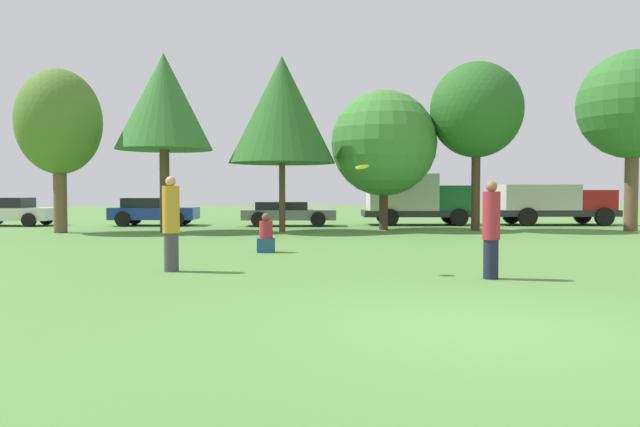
# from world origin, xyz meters

# --- Properties ---
(ground_plane) EXTENTS (120.00, 120.00, 0.00)m
(ground_plane) POSITION_xyz_m (0.00, 0.00, 0.00)
(ground_plane) COLOR #54843D
(person_thrower) EXTENTS (0.34, 0.34, 1.93)m
(person_thrower) POSITION_xyz_m (-4.53, 5.29, 0.97)
(person_thrower) COLOR #3F3F47
(person_thrower) RESTS_ON ground
(person_catcher) EXTENTS (0.32, 0.32, 1.81)m
(person_catcher) POSITION_xyz_m (1.56, 3.84, 0.92)
(person_catcher) COLOR #191E33
(person_catcher) RESTS_ON ground
(frisbee) EXTENTS (0.27, 0.26, 0.11)m
(frisbee) POSITION_xyz_m (-0.73, 4.70, 2.10)
(frisbee) COLOR yellow
(bystander_sitting) EXTENTS (0.47, 0.39, 1.05)m
(bystander_sitting) POSITION_xyz_m (-2.70, 8.97, 0.42)
(bystander_sitting) COLOR navy
(bystander_sitting) RESTS_ON ground
(tree_0) EXTENTS (3.23, 3.23, 6.36)m
(tree_0) POSITION_xyz_m (-10.88, 17.01, 4.27)
(tree_0) COLOR brown
(tree_0) RESTS_ON ground
(tree_1) EXTENTS (3.83, 3.83, 7.10)m
(tree_1) POSITION_xyz_m (-6.91, 17.25, 5.15)
(tree_1) COLOR brown
(tree_1) RESTS_ON ground
(tree_2) EXTENTS (4.24, 4.24, 6.98)m
(tree_2) POSITION_xyz_m (-2.24, 16.95, 4.85)
(tree_2) COLOR brown
(tree_2) RESTS_ON ground
(tree_3) EXTENTS (4.40, 4.40, 5.83)m
(tree_3) POSITION_xyz_m (2.00, 17.85, 3.62)
(tree_3) COLOR #473323
(tree_3) RESTS_ON ground
(tree_4) EXTENTS (3.78, 3.78, 6.93)m
(tree_4) POSITION_xyz_m (5.75, 17.31, 4.95)
(tree_4) COLOR #473323
(tree_4) RESTS_ON ground
(tree_5) EXTENTS (4.36, 4.36, 7.31)m
(tree_5) POSITION_xyz_m (11.96, 16.52, 5.09)
(tree_5) COLOR brown
(tree_5) RESTS_ON ground
(parked_car_white) EXTENTS (3.93, 2.17, 1.32)m
(parked_car_white) POSITION_xyz_m (-14.95, 22.01, 0.68)
(parked_car_white) COLOR silver
(parked_car_white) RESTS_ON ground
(parked_car_blue) EXTENTS (4.02, 2.23, 1.31)m
(parked_car_blue) POSITION_xyz_m (-8.31, 21.79, 0.69)
(parked_car_blue) COLOR #1E389E
(parked_car_blue) RESTS_ON ground
(parked_car_grey) EXTENTS (4.41, 2.13, 1.13)m
(parked_car_grey) POSITION_xyz_m (-1.99, 21.04, 0.62)
(parked_car_grey) COLOR slate
(parked_car_grey) RESTS_ON ground
(delivery_truck_green) EXTENTS (5.31, 2.48, 2.45)m
(delivery_truck_green) POSITION_xyz_m (4.16, 21.55, 1.31)
(delivery_truck_green) COLOR #2D2D33
(delivery_truck_green) RESTS_ON ground
(delivery_truck_red) EXTENTS (5.85, 2.70, 1.94)m
(delivery_truck_red) POSITION_xyz_m (10.73, 21.09, 1.11)
(delivery_truck_red) COLOR #2D2D33
(delivery_truck_red) RESTS_ON ground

